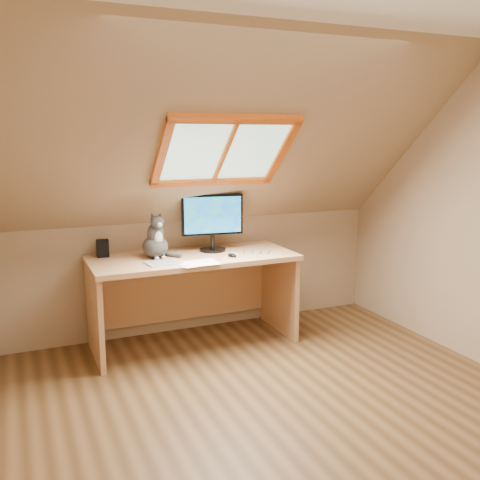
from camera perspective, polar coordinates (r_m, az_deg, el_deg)
ground at (r=3.55m, az=5.04°, el=-18.22°), size 3.50×3.50×0.00m
room_shell at (r=3.03m, az=6.34°, el=5.24°), size 3.52×3.52×2.41m
desk at (r=4.54m, az=-5.31°, el=-4.30°), size 1.68×0.73×0.77m
monitor at (r=4.53m, az=-2.97°, el=2.29°), size 0.53×0.22×0.49m
cat at (r=4.35m, az=-9.00°, el=-0.13°), size 0.24×0.27×0.38m
desk_speaker at (r=4.49m, az=-14.44°, el=-0.86°), size 0.10×0.10×0.14m
graphics_tablet at (r=4.17m, az=-8.19°, el=-2.41°), size 0.28×0.21×0.01m
mouse at (r=4.33m, az=-0.85°, el=-1.65°), size 0.08×0.11×0.03m
papers at (r=4.17m, az=-4.27°, el=-2.38°), size 0.33×0.27×0.00m
cables at (r=4.46m, az=0.76°, el=-1.42°), size 0.51×0.26×0.01m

